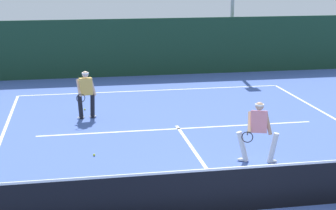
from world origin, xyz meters
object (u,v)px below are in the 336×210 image
(player_far, at_px, (86,93))
(player_near, at_px, (258,129))
(tennis_ball_extra, at_px, (94,155))
(tennis_ball, at_px, (85,109))

(player_far, bearing_deg, player_near, 121.13)
(player_far, bearing_deg, tennis_ball_extra, 82.04)
(player_near, height_order, tennis_ball, player_near)
(player_near, height_order, player_far, player_far)
(player_far, relative_size, tennis_ball_extra, 24.82)
(player_far, distance_m, tennis_ball, 1.40)
(player_near, xyz_separation_m, tennis_ball_extra, (-4.21, 1.25, -0.87))
(player_near, distance_m, player_far, 6.64)
(player_far, bearing_deg, tennis_ball, -96.88)
(player_far, height_order, tennis_ball_extra, player_far)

